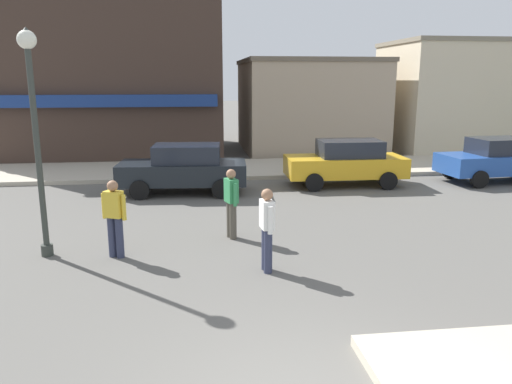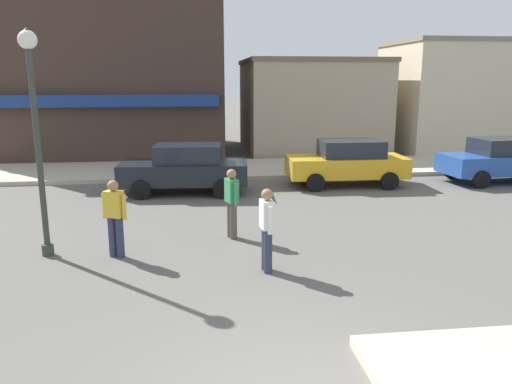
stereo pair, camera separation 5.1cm
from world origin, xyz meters
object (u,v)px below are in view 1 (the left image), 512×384
(lamp_post, at_px, (34,112))
(pedestrian_crossing_far, at_px, (114,216))
(pedestrian_crossing_near, at_px, (267,227))
(parked_car_third, at_px, (498,159))
(parked_car_second, at_px, (346,162))
(parked_car_nearest, at_px, (184,168))
(pedestrian_kerb_side, at_px, (231,201))

(lamp_post, height_order, pedestrian_crossing_far, lamp_post)
(lamp_post, height_order, pedestrian_crossing_near, lamp_post)
(lamp_post, xyz_separation_m, parked_car_third, (13.78, 5.93, -2.15))
(lamp_post, height_order, parked_car_third, lamp_post)
(parked_car_second, relative_size, parked_car_third, 0.98)
(pedestrian_crossing_far, bearing_deg, parked_car_nearest, 77.10)
(parked_car_third, height_order, pedestrian_crossing_far, pedestrian_crossing_far)
(pedestrian_crossing_far, bearing_deg, pedestrian_kerb_side, 21.32)
(parked_car_second, distance_m, parked_car_third, 5.53)
(parked_car_second, height_order, parked_car_third, same)
(parked_car_third, distance_m, pedestrian_crossing_far, 13.81)
(pedestrian_crossing_near, height_order, pedestrian_kerb_side, same)
(parked_car_nearest, relative_size, parked_car_second, 1.02)
(parked_car_second, bearing_deg, pedestrian_crossing_near, -117.41)
(parked_car_second, xyz_separation_m, pedestrian_kerb_side, (-4.36, -5.32, 0.06))
(parked_car_second, xyz_separation_m, parked_car_third, (5.53, -0.08, 0.00))
(parked_car_nearest, bearing_deg, parked_car_third, 2.15)
(parked_car_second, bearing_deg, pedestrian_kerb_side, -129.31)
(lamp_post, distance_m, pedestrian_crossing_far, 2.55)
(parked_car_second, distance_m, pedestrian_kerb_side, 6.88)
(pedestrian_crossing_near, distance_m, pedestrian_kerb_side, 2.18)
(pedestrian_crossing_near, bearing_deg, parked_car_third, 38.07)
(parked_car_third, xyz_separation_m, pedestrian_crossing_near, (-9.39, -7.36, 0.06))
(pedestrian_kerb_side, bearing_deg, parked_car_nearest, 103.15)
(parked_car_third, xyz_separation_m, pedestrian_crossing_far, (-12.34, -6.20, 0.06))
(lamp_post, height_order, parked_car_nearest, lamp_post)
(pedestrian_crossing_far, height_order, pedestrian_kerb_side, same)
(parked_car_third, bearing_deg, lamp_post, -156.72)
(pedestrian_crossing_near, xyz_separation_m, pedestrian_crossing_far, (-2.95, 1.16, 0.00))
(lamp_post, xyz_separation_m, pedestrian_crossing_far, (1.44, -0.27, -2.09))
(pedestrian_kerb_side, bearing_deg, parked_car_second, 50.69)
(lamp_post, distance_m, parked_car_third, 15.16)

